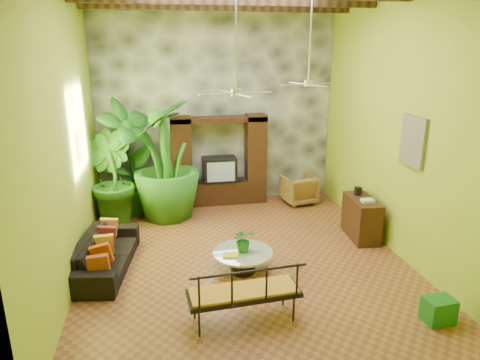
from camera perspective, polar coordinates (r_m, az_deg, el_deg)
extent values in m
plane|color=brown|center=(8.44, 0.41, -10.24)|extent=(7.00, 7.00, 0.00)
cube|color=#9DB829|center=(11.04, -3.15, 9.91)|extent=(6.00, 0.02, 5.00)
cube|color=#9DB829|center=(7.64, -22.31, 5.43)|extent=(0.02, 7.00, 5.00)
cube|color=#9DB829|center=(8.72, 20.33, 6.95)|extent=(0.02, 7.00, 5.00)
cube|color=#3A3D42|center=(10.98, -3.11, 9.87)|extent=(5.98, 0.10, 4.98)
cube|color=#3E2B14|center=(10.10, -2.63, 22.21)|extent=(5.95, 0.16, 0.22)
cube|color=black|center=(11.19, -2.72, -1.57)|extent=(2.40, 0.50, 0.60)
cube|color=black|center=(10.82, -7.79, 3.16)|extent=(0.50, 0.48, 2.00)
cube|color=black|center=(11.08, 2.09, 3.63)|extent=(0.50, 0.48, 2.00)
cube|color=black|center=(10.73, -2.86, 8.09)|extent=(2.40, 0.48, 0.12)
cube|color=black|center=(10.98, -2.75, 1.46)|extent=(0.85, 0.52, 0.62)
cube|color=#8C99A8|center=(10.73, -2.55, 1.08)|extent=(0.70, 0.02, 0.50)
cylinder|color=silver|center=(7.07, -0.53, 18.90)|extent=(0.04, 0.04, 1.80)
cylinder|color=silver|center=(7.10, -0.51, 11.62)|extent=(0.18, 0.18, 0.12)
cube|color=silver|center=(7.27, 2.11, 11.58)|extent=(0.58, 0.26, 0.01)
cube|color=silver|center=(7.43, -1.72, 11.70)|extent=(0.26, 0.58, 0.01)
cube|color=silver|center=(6.96, -3.24, 11.32)|extent=(0.58, 0.26, 0.01)
cube|color=silver|center=(6.78, 0.82, 11.19)|extent=(0.26, 0.58, 0.01)
cylinder|color=silver|center=(9.09, 9.37, 18.29)|extent=(0.04, 0.04, 1.80)
cylinder|color=silver|center=(9.11, 9.09, 12.63)|extent=(0.18, 0.18, 0.12)
cube|color=silver|center=(9.33, 10.95, 12.51)|extent=(0.58, 0.26, 0.01)
cube|color=silver|center=(9.41, 7.81, 12.70)|extent=(0.26, 0.58, 0.01)
cube|color=silver|center=(8.92, 7.13, 12.49)|extent=(0.58, 0.26, 0.01)
cube|color=silver|center=(8.82, 10.44, 12.29)|extent=(0.26, 0.58, 0.01)
cube|color=gold|center=(8.67, -20.55, 4.18)|extent=(0.06, 0.32, 0.55)
cube|color=#285D95|center=(8.23, 22.05, 4.79)|extent=(0.06, 0.70, 0.90)
imported|color=black|center=(8.26, -17.56, -9.31)|extent=(1.16, 2.26, 0.63)
imported|color=brown|center=(11.25, 7.86, -1.25)|extent=(0.91, 0.93, 0.73)
imported|color=#236B1C|center=(10.40, -14.47, 2.82)|extent=(1.75, 1.76, 2.81)
imported|color=#266019|center=(10.05, -16.95, 0.12)|extent=(1.47, 1.51, 2.14)
imported|color=#286B1C|center=(10.06, -9.87, 2.64)|extent=(1.93, 1.93, 2.82)
cylinder|color=black|center=(7.86, 0.39, -10.96)|extent=(0.46, 0.46, 0.36)
cylinder|color=silver|center=(7.77, 0.39, -9.66)|extent=(1.08, 1.08, 0.04)
imported|color=#1C6B23|center=(7.70, 0.51, -7.96)|extent=(0.43, 0.39, 0.43)
cube|color=yellow|center=(7.61, -1.26, -9.98)|extent=(0.31, 0.25, 0.03)
cube|color=black|center=(6.47, 0.51, -14.90)|extent=(1.68, 0.66, 0.07)
cube|color=#B97B24|center=(6.45, 0.51, -14.60)|extent=(1.60, 0.60, 0.06)
cube|color=black|center=(6.08, 1.08, -14.19)|extent=(1.65, 0.15, 0.54)
cube|color=#3D1D13|center=(9.47, 15.87, -4.91)|extent=(0.57, 1.12, 0.87)
cube|color=#217E38|center=(7.21, 24.95, -15.45)|extent=(0.45, 0.35, 0.38)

